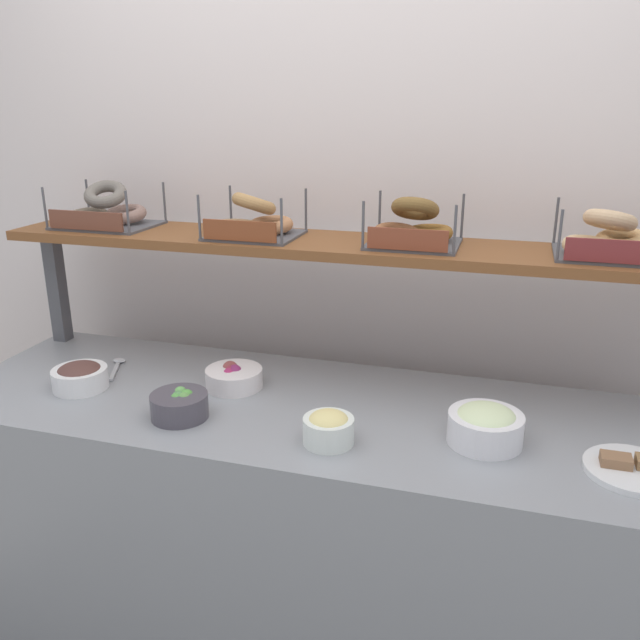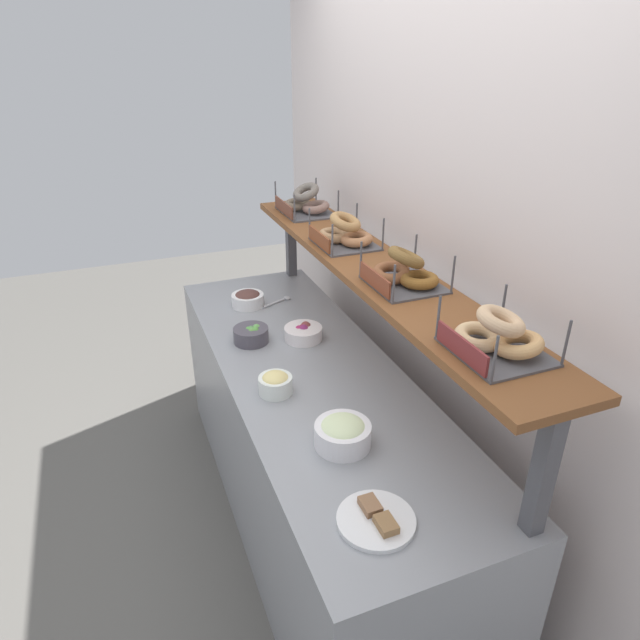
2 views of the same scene
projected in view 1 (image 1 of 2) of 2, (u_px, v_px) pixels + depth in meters
ground_plane at (309, 639)px, 2.15m from camera, size 8.00×8.00×0.00m
back_wall at (354, 248)px, 2.27m from camera, size 3.37×0.06×2.40m
deli_counter at (308, 530)px, 2.02m from camera, size 2.17×0.70×0.85m
shelf_riser_left at (57, 287)px, 2.34m from camera, size 0.05×0.05×0.40m
upper_shelf at (333, 245)px, 2.00m from camera, size 2.13×0.32×0.03m
bowl_scallion_spread at (485, 425)px, 1.67m from camera, size 0.19×0.19×0.10m
bowl_chocolate_spread at (80, 376)px, 1.99m from camera, size 0.17×0.17×0.08m
bowl_egg_salad at (328, 428)px, 1.67m from camera, size 0.13×0.13×0.09m
bowl_beet_salad at (234, 377)px, 2.00m from camera, size 0.17×0.17×0.07m
bowl_veggie_mix at (180, 405)px, 1.81m from camera, size 0.16×0.16×0.08m
serving_plate_white at (633, 469)px, 1.54m from camera, size 0.23×0.23×0.04m
serving_spoon_near_plate at (117, 365)px, 2.16m from camera, size 0.09×0.16×0.01m
bagel_basket_poppy at (106, 212)px, 2.20m from camera, size 0.32×0.24×0.16m
bagel_basket_everything at (254, 222)px, 2.03m from camera, size 0.28×0.26×0.15m
bagel_basket_cinnamon_raisin at (413, 229)px, 1.91m from camera, size 0.28×0.26×0.15m
bagel_basket_plain at (607, 239)px, 1.77m from camera, size 0.27×0.26×0.14m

